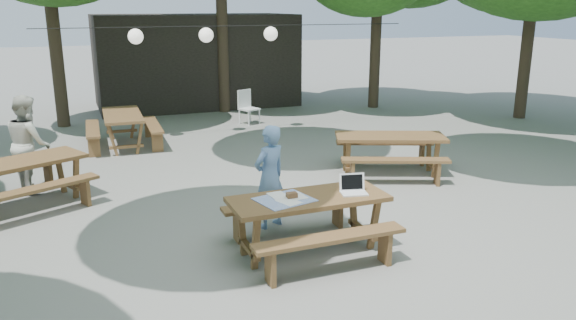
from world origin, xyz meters
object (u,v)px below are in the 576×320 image
Objects in this scene: woman at (270,177)px; plastic_chair at (249,114)px; second_person at (29,143)px; picnic_table_nw at (19,184)px; main_picnic_table at (308,223)px.

woman reaches higher than plastic_chair.
plastic_chair is at bearing -70.03° from second_person.
woman is 4.46m from second_person.
picnic_table_nw is 1.61× the size of woman.
picnic_table_nw is at bearing -57.16° from woman.
woman is at bearing -128.69° from plastic_chair.
woman is 1.65× the size of plastic_chair.
main_picnic_table is 1.07m from woman.
plastic_chair is (5.16, 3.93, -0.57)m from second_person.
woman is 0.90× the size of second_person.
second_person reaches higher than main_picnic_table.
second_person is 6.50m from plastic_chair.
plastic_chair reaches higher than main_picnic_table.
plastic_chair reaches higher than picnic_table_nw.
main_picnic_table is 1.21× the size of second_person.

